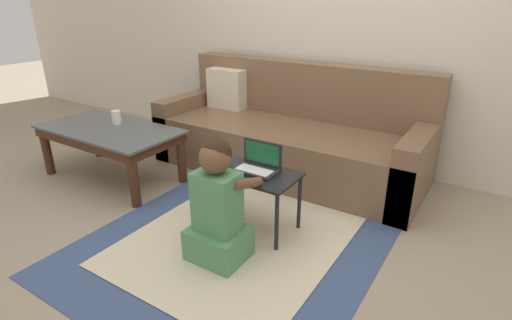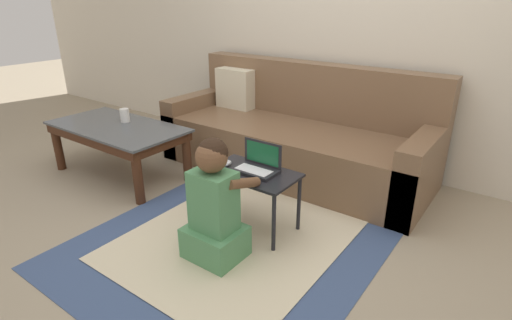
# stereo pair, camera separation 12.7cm
# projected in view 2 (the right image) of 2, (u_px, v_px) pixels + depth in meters

# --- Properties ---
(ground_plane) EXTENTS (16.00, 16.00, 0.00)m
(ground_plane) POSITION_uv_depth(u_px,v_px,m) (237.00, 236.00, 2.49)
(ground_plane) COLOR gray
(wall_back) EXTENTS (9.00, 0.06, 2.50)m
(wall_back) POSITION_uv_depth(u_px,v_px,m) (356.00, 14.00, 3.17)
(wall_back) COLOR beige
(wall_back) RESTS_ON ground_plane
(area_rug) EXTENTS (1.64, 1.87, 0.01)m
(area_rug) POSITION_uv_depth(u_px,v_px,m) (234.00, 240.00, 2.44)
(area_rug) COLOR #3D517A
(area_rug) RESTS_ON ground_plane
(couch) EXTENTS (2.22, 0.85, 0.87)m
(couch) POSITION_uv_depth(u_px,v_px,m) (295.00, 137.00, 3.34)
(couch) COLOR brown
(couch) RESTS_ON ground_plane
(coffee_table) EXTENTS (1.15, 0.59, 0.43)m
(coffee_table) POSITION_uv_depth(u_px,v_px,m) (118.00, 133.00, 3.21)
(coffee_table) COLOR #4C5156
(coffee_table) RESTS_ON ground_plane
(laptop_desk) EXTENTS (0.56, 0.33, 0.39)m
(laptop_desk) POSITION_uv_depth(u_px,v_px,m) (252.00, 180.00, 2.45)
(laptop_desk) COLOR black
(laptop_desk) RESTS_ON ground_plane
(laptop) EXTENTS (0.27, 0.17, 0.18)m
(laptop) POSITION_uv_depth(u_px,v_px,m) (257.00, 166.00, 2.43)
(laptop) COLOR #232328
(laptop) RESTS_ON laptop_desk
(computer_mouse) EXTENTS (0.07, 0.10, 0.04)m
(computer_mouse) POSITION_uv_depth(u_px,v_px,m) (225.00, 163.00, 2.51)
(computer_mouse) COLOR silver
(computer_mouse) RESTS_ON laptop_desk
(person_seated) EXTENTS (0.31, 0.39, 0.72)m
(person_seated) POSITION_uv_depth(u_px,v_px,m) (215.00, 207.00, 2.17)
(person_seated) COLOR #518E5B
(person_seated) RESTS_ON ground_plane
(cup_on_table) EXTENTS (0.07, 0.07, 0.11)m
(cup_on_table) POSITION_uv_depth(u_px,v_px,m) (125.00, 115.00, 3.26)
(cup_on_table) COLOR white
(cup_on_table) RESTS_ON coffee_table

